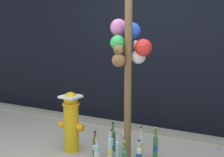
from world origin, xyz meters
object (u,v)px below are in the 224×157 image
Objects in this scene: bottle_0 at (110,149)px; bottle_6 at (141,145)px; bottle_1 at (97,151)px; bottle_4 at (111,146)px; memorial_post at (129,24)px; bottle_8 at (113,140)px; bottle_9 at (155,146)px; fire_hydrant at (71,120)px; bottle_5 at (125,142)px; bottle_7 at (125,157)px; bottle_10 at (118,149)px; bottle_3 at (95,146)px; bottle_2 at (139,154)px.

bottle_0 is 0.42m from bottle_6.
bottle_1 is 0.20m from bottle_4.
memorial_post is 7.39× the size of bottle_8.
bottle_9 is at bearing 31.77° from bottle_1.
memorial_post is at bearing 29.24° from bottle_1.
fire_hydrant is 2.03× the size of bottle_6.
bottle_5 is 0.35m from bottle_7.
fire_hydrant is at bearing -178.11° from bottle_10.
bottle_3 is at bearing -144.58° from bottle_5.
bottle_3 is at bearing -163.09° from bottle_4.
bottle_3 is 0.83× the size of bottle_8.
bottle_6 is 0.32m from bottle_10.
bottle_8 is at bearing -176.24° from bottle_6.
bottle_6 is at bearing 16.06° from fire_hydrant.
fire_hydrant is 0.74m from bottle_10.
bottle_6 is at bearing 3.76° from bottle_8.
memorial_post reaches higher than bottle_5.
memorial_post is 1.54m from bottle_5.
bottle_2 is 0.19m from bottle_7.
bottle_2 is at bearing -10.15° from memorial_post.
bottle_0 is at bearing -103.45° from bottle_5.
bottle_3 is 0.87× the size of bottle_5.
bottle_10 is (-0.00, -0.20, -0.03)m from bottle_5.
bottle_0 is at bearing 14.95° from bottle_1.
bottle_6 is (0.53, 0.26, 0.01)m from bottle_3.
bottle_4 is 0.57m from bottle_9.
bottle_1 is at bearing -151.82° from bottle_10.
bottle_9 is at bearing 33.72° from bottle_10.
bottle_3 is (-0.25, 0.05, -0.02)m from bottle_0.
bottle_7 is at bearing -29.01° from bottle_4.
bottle_2 is (0.96, 0.06, -0.32)m from fire_hydrant.
bottle_4 is at bearing -70.26° from bottle_8.
bottle_6 reaches higher than bottle_4.
bottle_1 is 0.34m from bottle_8.
memorial_post is at bearing 12.31° from bottle_3.
fire_hydrant is 2.19× the size of bottle_4.
fire_hydrant is 0.89m from bottle_7.
bottle_10 is at bearing -50.40° from bottle_8.
bottle_1 is 1.00× the size of bottle_2.
bottle_1 is 0.72× the size of bottle_9.
bottle_9 is 0.49m from bottle_10.
bottle_5 is 1.22× the size of bottle_7.
bottle_7 reaches higher than bottle_1.
bottle_0 is 1.14× the size of bottle_10.
bottle_3 is (-0.08, 0.10, 0.02)m from bottle_1.
fire_hydrant reaches higher than bottle_10.
bottle_3 is at bearing -175.48° from bottle_10.
bottle_0 reaches higher than bottle_7.
bottle_9 reaches higher than bottle_10.
bottle_8 is 1.15× the size of bottle_10.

